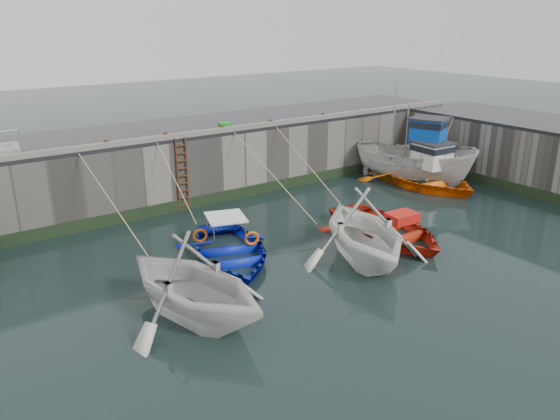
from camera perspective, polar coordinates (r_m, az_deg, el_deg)
ground at (r=17.72m, az=10.58°, el=-7.49°), size 120.00×120.00×0.00m
quay_back at (r=26.78m, az=-8.71°, el=5.32°), size 30.00×5.00×3.00m
quay_right at (r=30.00m, az=27.00°, el=4.93°), size 5.00×15.00×3.00m
road_back at (r=26.45m, az=-8.89°, el=8.64°), size 30.00×5.00×0.16m
kerb_back at (r=24.38m, az=-6.36°, el=8.28°), size 30.00×0.30×0.20m
algae_back at (r=24.97m, az=-5.89°, el=1.42°), size 30.00×0.08×0.50m
algae_right at (r=28.13m, az=24.15°, el=1.85°), size 0.08×15.00×0.50m
ladder at (r=23.67m, az=-10.15°, el=3.60°), size 0.51×0.08×3.20m
boat_near_white at (r=15.80m, az=-8.95°, el=-10.92°), size 5.63×6.15×2.75m
boat_near_white_rope at (r=20.35m, az=-15.96°, el=-4.29°), size 0.04×6.44×3.10m
boat_near_blue at (r=19.23m, az=-5.24°, el=-4.99°), size 5.03×5.97×1.06m
boat_near_blue_rope at (r=22.55m, az=-10.45°, el=-1.49°), size 0.04×4.01×3.10m
boat_near_blacktrim at (r=19.28m, az=8.60°, el=-5.07°), size 6.27×6.67×2.81m
boat_near_blacktrim_rope at (r=23.14m, az=-0.67°, el=-0.60°), size 0.04×6.36×3.10m
boat_near_navy at (r=21.40m, az=10.96°, el=-2.68°), size 4.41×5.84×1.14m
boat_near_navy_rope at (r=24.77m, az=2.82°, el=0.74°), size 0.04×5.44×3.10m
boat_far_white at (r=28.54m, az=13.91°, el=4.86°), size 4.63×6.69×5.42m
boat_far_orange at (r=28.35m, az=14.57°, el=3.47°), size 5.04×6.80×4.36m
fish_crate at (r=25.15m, az=-5.75°, el=8.76°), size 0.59×0.42×0.31m
bollard_a at (r=22.51m, az=-17.71°, el=6.65°), size 0.18×0.18×0.28m
bollard_b at (r=23.37m, az=-11.87°, el=7.60°), size 0.18×0.18×0.28m
bollard_c at (r=24.55m, az=-6.07°, el=8.46°), size 0.18×0.18×0.28m
bollard_d at (r=25.90m, az=-1.01°, el=9.14°), size 0.18×0.18×0.28m
bollard_e at (r=27.82m, az=4.50°, el=9.79°), size 0.18×0.18×0.28m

